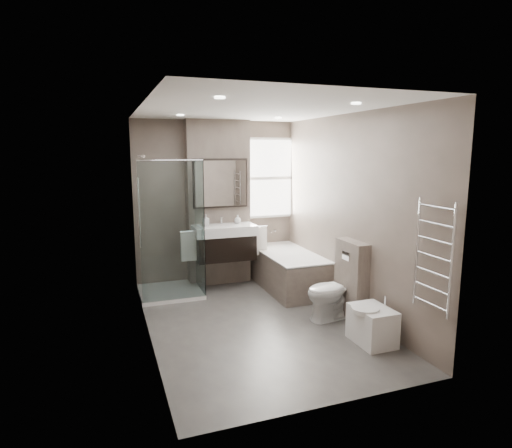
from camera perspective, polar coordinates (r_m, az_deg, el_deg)
name	(u,v)px	position (r m, az deg, el deg)	size (l,w,h in m)	color
room	(256,220)	(5.16, -0.02, 0.53)	(2.70, 3.90, 2.70)	#4B4845
vanity_pier	(218,203)	(6.84, -5.07, 2.77)	(1.00, 0.25, 2.60)	#675B51
vanity	(225,242)	(6.60, -4.22, -2.40)	(0.95, 0.47, 0.66)	black
mirror_cabinet	(221,183)	(6.65, -4.75, 5.43)	(0.86, 0.08, 0.76)	black
towel_left	(189,246)	(6.46, -8.96, -2.95)	(0.24, 0.06, 0.44)	white
towel_right	(259,241)	(6.75, 0.41, -2.27)	(0.24, 0.06, 0.44)	white
shower_enclosure	(177,263)	(6.43, -10.49, -5.15)	(0.90, 0.90, 2.00)	white
bathtub	(288,269)	(6.71, 4.26, -5.94)	(0.75, 1.60, 0.57)	#675B51
window	(268,178)	(7.18, 1.67, 6.14)	(0.98, 0.06, 1.33)	white
toilet	(333,291)	(5.59, 10.26, -8.75)	(0.41, 0.72, 0.73)	white
cistern_box	(351,279)	(5.65, 12.59, -7.22)	(0.19, 0.55, 1.00)	#675B51
bidet	(372,324)	(5.06, 15.17, -12.80)	(0.44, 0.51, 0.53)	white
towel_radiator	(434,256)	(4.48, 22.60, -3.99)	(0.03, 0.49, 1.10)	silver
soap_bottle_a	(206,220)	(6.49, -6.69, 0.49)	(0.08, 0.08, 0.18)	white
soap_bottle_b	(238,219)	(6.72, -2.46, 0.67)	(0.11, 0.11, 0.14)	white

